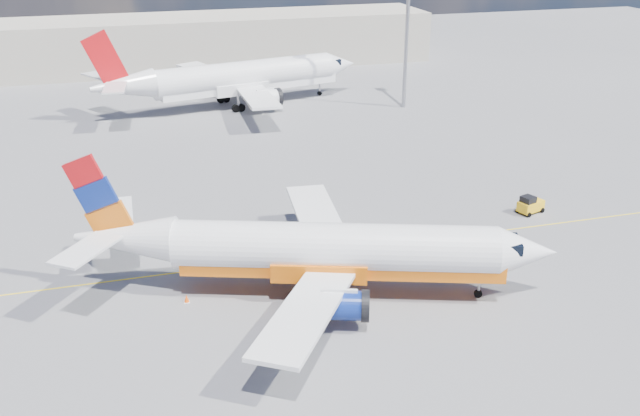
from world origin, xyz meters
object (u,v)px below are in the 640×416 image
object	(u,v)px
main_jet	(319,250)
traffic_cone	(187,299)
second_jet	(237,78)
gse_tug	(530,205)

from	to	relation	value
main_jet	traffic_cone	xyz separation A→B (m)	(-8.80, 1.29, -3.00)
second_jet	gse_tug	world-z (taller)	second_jet
main_jet	traffic_cone	size ratio (longest dim) A/B	57.95
main_jet	traffic_cone	world-z (taller)	main_jet
main_jet	gse_tug	world-z (taller)	main_jet
second_jet	traffic_cone	xyz separation A→B (m)	(-12.13, -49.04, -3.45)
gse_tug	traffic_cone	size ratio (longest dim) A/B	4.52
gse_tug	traffic_cone	bearing A→B (deg)	174.11
main_jet	second_jet	distance (m)	50.44
second_jet	gse_tug	xyz separation A→B (m)	(17.83, -42.05, -2.96)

